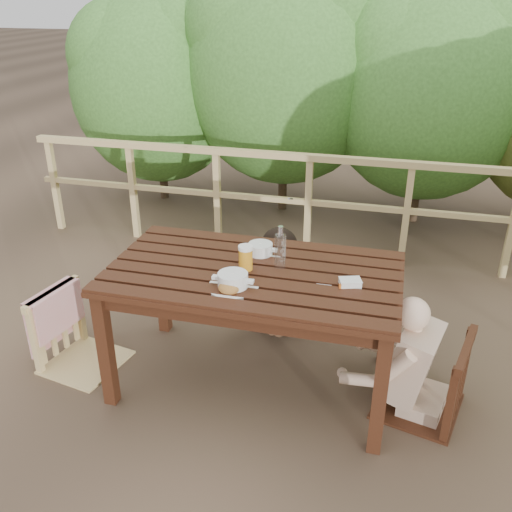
% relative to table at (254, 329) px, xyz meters
% --- Properties ---
extents(ground, '(60.00, 60.00, 0.00)m').
position_rel_table_xyz_m(ground, '(0.00, 0.00, -0.41)').
color(ground, brown).
rests_on(ground, ground).
extents(table, '(1.76, 0.99, 0.82)m').
position_rel_table_xyz_m(table, '(0.00, 0.00, 0.00)').
color(table, black).
rests_on(table, ground).
extents(chair_left, '(0.58, 0.58, 1.00)m').
position_rel_table_xyz_m(chair_left, '(-1.18, -0.12, 0.09)').
color(chair_left, tan).
rests_on(chair_left, ground).
extents(chair_far, '(0.58, 0.58, 0.94)m').
position_rel_table_xyz_m(chair_far, '(0.05, 0.85, 0.06)').
color(chair_far, black).
rests_on(chair_far, ground).
extents(chair_right, '(0.61, 0.61, 1.02)m').
position_rel_table_xyz_m(chair_right, '(1.06, -0.00, 0.10)').
color(chair_right, black).
rests_on(chair_right, ground).
extents(woman, '(0.65, 0.72, 1.22)m').
position_rel_table_xyz_m(woman, '(0.05, 0.87, 0.20)').
color(woman, black).
rests_on(woman, ground).
extents(diner_right, '(0.71, 0.63, 1.23)m').
position_rel_table_xyz_m(diner_right, '(1.09, -0.00, 0.21)').
color(diner_right, tan).
rests_on(diner_right, ground).
extents(railing, '(5.60, 0.10, 1.01)m').
position_rel_table_xyz_m(railing, '(0.00, 2.00, 0.10)').
color(railing, tan).
rests_on(railing, ground).
extents(hedge_row, '(6.60, 1.60, 3.80)m').
position_rel_table_xyz_m(hedge_row, '(0.40, 3.20, 1.49)').
color(hedge_row, '#3A6D29').
rests_on(hedge_row, ground).
extents(soup_near, '(0.29, 0.29, 0.10)m').
position_rel_table_xyz_m(soup_near, '(-0.06, -0.23, 0.46)').
color(soup_near, white).
rests_on(soup_near, table).
extents(soup_far, '(0.26, 0.26, 0.09)m').
position_rel_table_xyz_m(soup_far, '(-0.02, 0.22, 0.45)').
color(soup_far, white).
rests_on(soup_far, table).
extents(bread_roll, '(0.12, 0.09, 0.07)m').
position_rel_table_xyz_m(bread_roll, '(-0.07, -0.29, 0.44)').
color(bread_roll, '#AA6334').
rests_on(bread_roll, table).
extents(beer_glass, '(0.09, 0.09, 0.17)m').
position_rel_table_xyz_m(beer_glass, '(-0.05, -0.01, 0.49)').
color(beer_glass, orange).
rests_on(beer_glass, table).
extents(bottle, '(0.07, 0.07, 0.28)m').
position_rel_table_xyz_m(bottle, '(0.14, 0.08, 0.55)').
color(bottle, white).
rests_on(bottle, table).
extents(butter_tub, '(0.15, 0.12, 0.05)m').
position_rel_table_xyz_m(butter_tub, '(0.58, -0.05, 0.43)').
color(butter_tub, silver).
rests_on(butter_tub, table).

